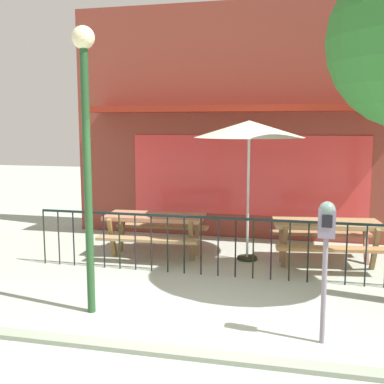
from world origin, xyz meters
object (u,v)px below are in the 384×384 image
at_px(patio_umbrella, 249,130).
at_px(street_lamp, 86,128).
at_px(picnic_table_right, 327,231).
at_px(parking_meter_near, 326,235).
at_px(picnic_table_left, 155,223).

xyz_separation_m(patio_umbrella, street_lamp, (-1.70, -2.86, 0.05)).
xyz_separation_m(picnic_table_right, street_lamp, (-3.07, -2.81, 1.77)).
relative_size(picnic_table_right, parking_meter_near, 1.23).
height_order(picnic_table_left, street_lamp, street_lamp).
bearing_deg(picnic_table_right, picnic_table_left, -178.60).
height_order(picnic_table_left, patio_umbrella, patio_umbrella).
distance_m(parking_meter_near, street_lamp, 3.11).
xyz_separation_m(parking_meter_near, street_lamp, (-2.89, 0.24, 1.14)).
distance_m(patio_umbrella, street_lamp, 3.33).
relative_size(picnic_table_left, picnic_table_right, 0.94).
xyz_separation_m(picnic_table_left, picnic_table_right, (3.06, 0.07, 0.00)).
bearing_deg(parking_meter_near, street_lamp, 175.33).
distance_m(patio_umbrella, parking_meter_near, 3.49).
xyz_separation_m(picnic_table_left, street_lamp, (-0.01, -2.73, 1.77)).
xyz_separation_m(picnic_table_left, parking_meter_near, (2.88, -2.97, 0.63)).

